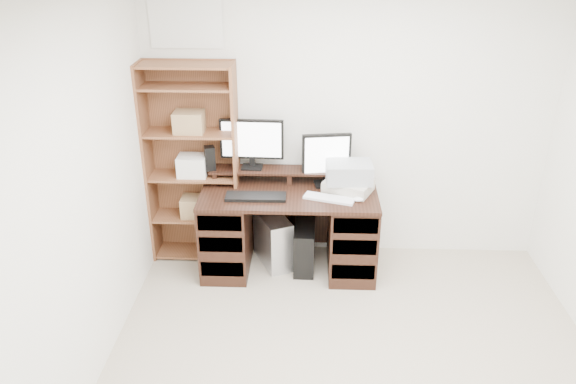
# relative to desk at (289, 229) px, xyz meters

# --- Properties ---
(room) EXTENTS (3.54, 4.04, 2.54)m
(room) POSITION_rel_desk_xyz_m (0.50, -1.64, 0.86)
(room) COLOR #B7A891
(room) RESTS_ON ground
(desk) EXTENTS (1.50, 0.70, 0.75)m
(desk) POSITION_rel_desk_xyz_m (0.00, 0.00, 0.00)
(desk) COLOR black
(desk) RESTS_ON ground
(riser_shelf) EXTENTS (1.40, 0.22, 0.12)m
(riser_shelf) POSITION_rel_desk_xyz_m (-0.00, 0.21, 0.45)
(riser_shelf) COLOR black
(riser_shelf) RESTS_ON desk
(monitor_wide) EXTENTS (0.55, 0.15, 0.44)m
(monitor_wide) POSITION_rel_desk_xyz_m (-0.33, 0.24, 0.72)
(monitor_wide) COLOR black
(monitor_wide) RESTS_ON riser_shelf
(monitor_small) EXTENTS (0.42, 0.18, 0.46)m
(monitor_small) POSITION_rel_desk_xyz_m (0.31, 0.17, 0.61)
(monitor_small) COLOR black
(monitor_small) RESTS_ON desk
(speaker) EXTENTS (0.11, 0.11, 0.21)m
(speaker) POSITION_rel_desk_xyz_m (-0.69, 0.18, 0.59)
(speaker) COLOR black
(speaker) RESTS_ON riser_shelf
(keyboard_black) EXTENTS (0.50, 0.17, 0.03)m
(keyboard_black) POSITION_rel_desk_xyz_m (-0.27, -0.13, 0.37)
(keyboard_black) COLOR black
(keyboard_black) RESTS_ON desk
(keyboard_white) EXTENTS (0.44, 0.24, 0.02)m
(keyboard_white) POSITION_rel_desk_xyz_m (0.34, -0.13, 0.37)
(keyboard_white) COLOR white
(keyboard_white) RESTS_ON desk
(mouse) EXTENTS (0.10, 0.08, 0.04)m
(mouse) POSITION_rel_desk_xyz_m (0.57, -0.16, 0.38)
(mouse) COLOR white
(mouse) RESTS_ON desk
(printer) EXTENTS (0.47, 0.42, 0.10)m
(printer) POSITION_rel_desk_xyz_m (0.50, 0.04, 0.41)
(printer) COLOR #B8B0A1
(printer) RESTS_ON desk
(basket) EXTENTS (0.39, 0.29, 0.16)m
(basket) POSITION_rel_desk_xyz_m (0.50, 0.04, 0.54)
(basket) COLOR #A0A5AB
(basket) RESTS_ON printer
(tower_silver) EXTENTS (0.39, 0.52, 0.47)m
(tower_silver) POSITION_rel_desk_xyz_m (-0.15, 0.08, -0.15)
(tower_silver) COLOR silver
(tower_silver) RESTS_ON ground
(tower_black) EXTENTS (0.19, 0.42, 0.41)m
(tower_black) POSITION_rel_desk_xyz_m (0.14, -0.00, -0.18)
(tower_black) COLOR black
(tower_black) RESTS_ON ground
(bookshelf) EXTENTS (0.80, 0.30, 1.80)m
(bookshelf) POSITION_rel_desk_xyz_m (-0.85, 0.21, 0.53)
(bookshelf) COLOR brown
(bookshelf) RESTS_ON ground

